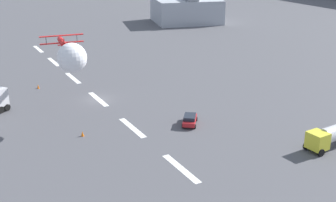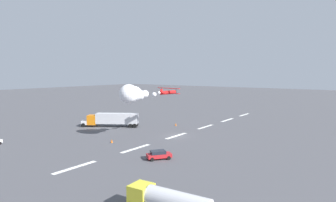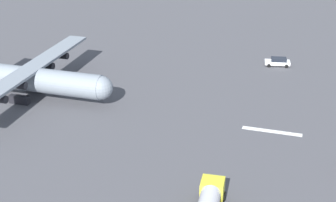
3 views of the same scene
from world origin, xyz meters
name	(u,v)px [view 1 (image 1 of 3)]	position (x,y,z in m)	size (l,w,h in m)	color
ground_plane	(98,99)	(0.00, 0.00, 0.00)	(440.00, 440.00, 0.00)	#4C4C51
runway_stripe_0	(38,49)	(-42.42, 0.00, 0.01)	(8.00, 0.90, 0.01)	white
runway_stripe_1	(54,62)	(-28.28, 0.00, 0.01)	(8.00, 0.90, 0.01)	white
runway_stripe_2	(73,78)	(-14.14, 0.00, 0.01)	(8.00, 0.90, 0.01)	white
runway_stripe_3	(98,99)	(0.00, 0.00, 0.01)	(8.00, 0.90, 0.01)	white
runway_stripe_4	(132,128)	(14.14, 0.00, 0.01)	(8.00, 0.90, 0.01)	white
runway_stripe_5	(181,168)	(28.28, 0.00, 0.01)	(8.00, 0.90, 0.01)	white
stunt_biplane_red	(72,56)	(7.62, -6.35, 10.01)	(17.35, 7.79, 4.24)	red
fuel_tanker_truck	(335,134)	(32.52, 21.03, 1.74)	(3.35, 9.41, 2.90)	yellow
airport_staff_sedan	(190,119)	(17.09, 8.00, 0.81)	(4.43, 3.93, 1.52)	#B21E23
hangar_building	(186,9)	(-57.89, 52.08, 4.11)	(22.32, 24.31, 10.24)	#9EA3AD
traffic_cone_near	(38,86)	(-10.90, -7.59, 0.38)	(0.44, 0.44, 0.75)	orange
traffic_cone_far	(82,134)	(13.52, -7.34, 0.38)	(0.44, 0.44, 0.75)	orange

